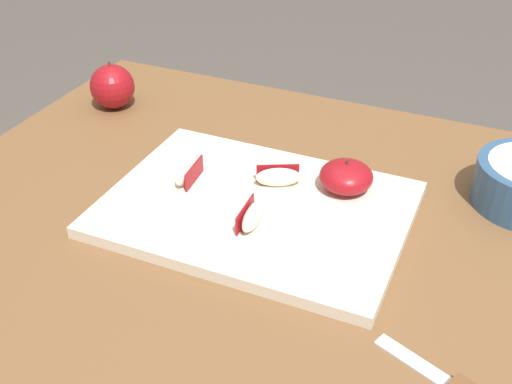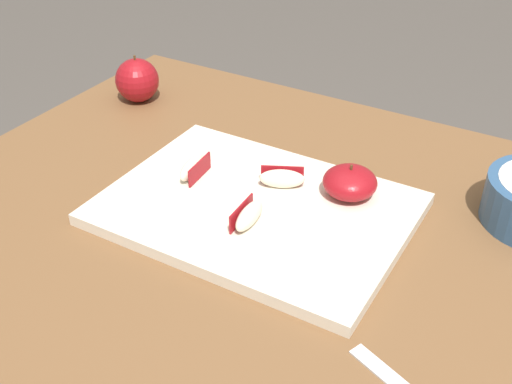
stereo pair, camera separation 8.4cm
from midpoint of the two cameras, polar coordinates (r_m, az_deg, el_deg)
name	(u,v)px [view 1 (the left image)]	position (r m, az deg, el deg)	size (l,w,h in m)	color
dining_table	(297,291)	(0.94, 1.11, -8.94)	(1.12, 0.81, 0.74)	brown
cutting_board	(256,209)	(0.89, -2.69, -1.62)	(0.41, 0.30, 0.02)	beige
apple_half_skin_up	(346,177)	(0.91, 5.47, 1.30)	(0.08, 0.08, 0.05)	maroon
apple_wedge_middle	(187,172)	(0.94, -8.70, 1.72)	(0.03, 0.07, 0.03)	#F4EACC
apple_wedge_front	(253,216)	(0.84, -3.16, -2.24)	(0.03, 0.07, 0.03)	#F4EACC
apple_wedge_right	(278,177)	(0.92, -0.61, 1.29)	(0.07, 0.05, 0.03)	#F4EACC
whole_apple_red_delicious	(112,87)	(1.21, -14.70, 9.06)	(0.08, 0.08, 0.09)	maroon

